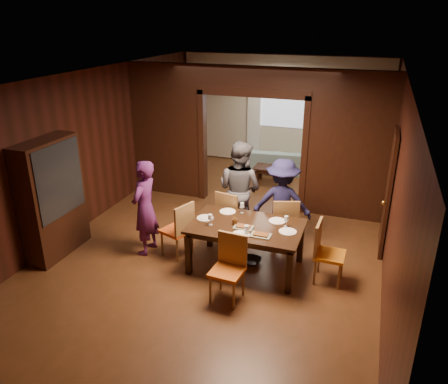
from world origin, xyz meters
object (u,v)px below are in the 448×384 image
at_px(person_purple, 145,208).
at_px(hutch, 52,199).
at_px(sofa, 274,160).
at_px(chair_far_l, 232,215).
at_px(person_navy, 282,203).
at_px(chair_near, 227,270).
at_px(chair_right, 330,253).
at_px(person_grey, 240,189).
at_px(coffee_table, 271,175).
at_px(chair_left, 177,229).
at_px(chair_far_r, 284,223).
at_px(dining_table, 246,246).

relative_size(person_purple, hutch, 0.82).
height_order(sofa, chair_far_l, chair_far_l).
relative_size(person_navy, chair_near, 1.63).
distance_m(chair_right, chair_far_l, 1.98).
relative_size(chair_far_l, hutch, 0.48).
height_order(person_grey, chair_far_l, person_grey).
distance_m(person_grey, sofa, 3.74).
relative_size(sofa, chair_right, 2.07).
distance_m(sofa, hutch, 5.95).
distance_m(coffee_table, chair_left, 3.94).
relative_size(coffee_table, chair_near, 0.82).
height_order(sofa, chair_right, chair_right).
height_order(person_grey, chair_far_r, person_grey).
height_order(person_grey, chair_left, person_grey).
bearing_deg(chair_far_l, chair_left, 60.41).
bearing_deg(dining_table, chair_left, 179.48).
bearing_deg(chair_far_r, person_navy, -78.81).
distance_m(person_grey, coffee_table, 2.90).
distance_m(person_grey, chair_far_l, 0.49).
relative_size(person_purple, person_navy, 1.04).
bearing_deg(chair_right, chair_left, 92.40).
xyz_separation_m(chair_left, hutch, (-1.95, -0.60, 0.52)).
xyz_separation_m(dining_table, chair_far_r, (0.43, 0.84, 0.10)).
relative_size(person_navy, chair_right, 1.63).
bearing_deg(chair_far_l, chair_far_r, -167.81).
height_order(person_purple, coffee_table, person_purple).
bearing_deg(dining_table, person_grey, 112.75).
distance_m(dining_table, chair_right, 1.32).
bearing_deg(chair_near, person_purple, 158.65).
relative_size(person_grey, dining_table, 1.02).
xyz_separation_m(sofa, coffee_table, (0.12, -0.87, -0.09)).
height_order(chair_left, hutch, hutch).
bearing_deg(sofa, chair_far_r, 99.47).
bearing_deg(chair_left, chair_near, 72.73).
bearing_deg(chair_far_r, person_grey, -33.37).
xyz_separation_m(person_grey, chair_left, (-0.77, -1.06, -0.41)).
bearing_deg(person_navy, sofa, -82.43).
xyz_separation_m(sofa, chair_far_l, (0.14, -3.93, 0.19)).
relative_size(person_navy, dining_table, 0.90).
relative_size(chair_near, hutch, 0.48).
relative_size(coffee_table, chair_far_r, 0.82).
distance_m(chair_left, chair_far_l, 1.08).
relative_size(person_navy, sofa, 0.79).
relative_size(person_navy, chair_left, 1.63).
relative_size(chair_left, chair_near, 1.00).
bearing_deg(chair_left, sofa, -166.84).
height_order(dining_table, chair_left, chair_left).
distance_m(person_grey, chair_far_r, 1.00).
xyz_separation_m(chair_left, chair_far_l, (0.71, 0.81, 0.00)).
bearing_deg(chair_left, chair_far_l, 158.95).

